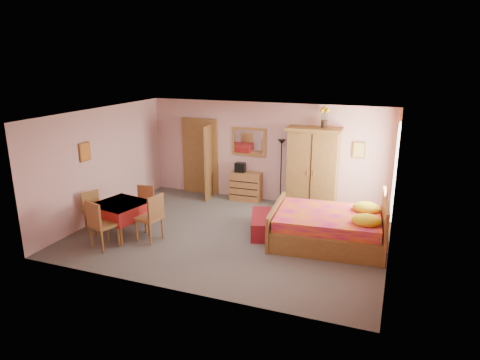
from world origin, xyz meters
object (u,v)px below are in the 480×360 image
at_px(chest_of_drawers, 246,186).
at_px(chair_south, 104,224).
at_px(wall_mirror, 249,142).
at_px(dining_table, 121,219).
at_px(bed, 328,219).
at_px(bench, 262,224).
at_px(wardrobe, 313,169).
at_px(chair_north, 143,206).
at_px(chair_east, 149,217).
at_px(chair_west, 95,212).
at_px(sunflower_vase, 324,117).
at_px(floor_lamp, 281,173).
at_px(stereo, 240,167).

distance_m(chest_of_drawers, chair_south, 4.14).
bearing_deg(wall_mirror, dining_table, -116.06).
bearing_deg(dining_table, chest_of_drawers, 61.50).
distance_m(bed, bench, 1.46).
distance_m(wardrobe, chair_north, 4.19).
relative_size(chest_of_drawers, chair_east, 0.79).
xyz_separation_m(chest_of_drawers, chair_west, (-2.36, -3.17, 0.06)).
bearing_deg(wardrobe, chest_of_drawers, 176.95).
xyz_separation_m(chest_of_drawers, dining_table, (-1.71, -3.14, -0.02)).
bearing_deg(sunflower_vase, wall_mirror, 173.65).
relative_size(wall_mirror, sunflower_vase, 1.90).
relative_size(chest_of_drawers, floor_lamp, 0.47).
distance_m(wall_mirror, chair_east, 3.68).
bearing_deg(bed, chair_south, -160.87).
relative_size(floor_lamp, bed, 0.75).
bearing_deg(bench, chair_west, -160.83).
xyz_separation_m(sunflower_vase, chair_west, (-4.35, -3.16, -1.89)).
bearing_deg(chair_north, bed, 176.35).
bearing_deg(stereo, bed, -36.66).
bearing_deg(sunflower_vase, chair_east, -133.26).
bearing_deg(chair_west, chair_east, 113.25).
distance_m(floor_lamp, chair_east, 3.74).
height_order(chest_of_drawers, bed, bed).
xyz_separation_m(floor_lamp, bench, (0.13, -1.97, -0.66)).
height_order(bed, bench, bed).
height_order(floor_lamp, bench, floor_lamp).
xyz_separation_m(bench, chair_north, (-2.72, -0.44, 0.23)).
height_order(chest_of_drawers, sunflower_vase, sunflower_vase).
bearing_deg(chair_north, chair_east, 120.19).
distance_m(bed, chair_south, 4.53).
xyz_separation_m(floor_lamp, chair_west, (-3.32, -3.17, -0.42)).
distance_m(dining_table, chair_south, 0.68).
relative_size(floor_lamp, chair_south, 1.69).
bearing_deg(chair_north, wardrobe, -155.17).
height_order(stereo, chair_north, stereo).
xyz_separation_m(sunflower_vase, dining_table, (-3.69, -3.13, -1.96)).
bearing_deg(chest_of_drawers, wardrobe, -3.20).
relative_size(chest_of_drawers, wall_mirror, 0.84).
relative_size(bed, dining_table, 2.30).
bearing_deg(wardrobe, wall_mirror, 170.27).
height_order(bed, chair_west, bed).
distance_m(stereo, sunflower_vase, 2.60).
height_order(wardrobe, chair_east, wardrobe).
height_order(stereo, bench, stereo).
bearing_deg(chair_east, stereo, -4.66).
relative_size(stereo, sunflower_vase, 0.53).
bearing_deg(sunflower_vase, wardrobe, -165.65).
bearing_deg(wall_mirror, chair_south, -111.20).
relative_size(chest_of_drawers, bed, 0.35).
distance_m(bench, chair_east, 2.42).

